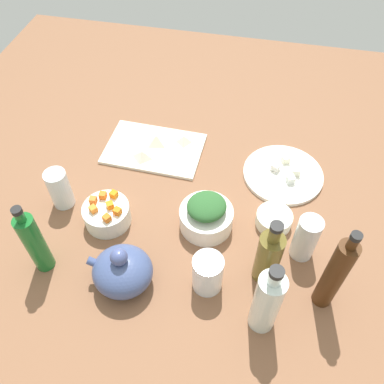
{
  "coord_description": "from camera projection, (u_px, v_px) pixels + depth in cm",
  "views": [
    {
      "loc": [
        -15.17,
        71.19,
        96.15
      ],
      "look_at": [
        0.0,
        0.0,
        8.0
      ],
      "focal_mm": 37.78,
      "sensor_mm": 36.0,
      "label": 1
    }
  ],
  "objects": [
    {
      "name": "tabletop",
      "position": [
        192.0,
        206.0,
        1.19
      ],
      "size": [
        190.0,
        190.0,
        3.0
      ],
      "primitive_type": "cube",
      "color": "brown",
      "rests_on": "ground"
    },
    {
      "name": "bottle_2",
      "position": [
        268.0,
        256.0,
        0.97
      ],
      "size": [
        6.16,
        6.16,
        21.73
      ],
      "color": "brown",
      "rests_on": "tabletop"
    },
    {
      "name": "bottle_0",
      "position": [
        267.0,
        302.0,
        0.87
      ],
      "size": [
        6.17,
        6.17,
        24.37
      ],
      "color": "silver",
      "rests_on": "tabletop"
    },
    {
      "name": "dumpling_2",
      "position": [
        142.0,
        155.0,
        1.28
      ],
      "size": [
        5.22,
        5.12,
        2.71
      ],
      "primitive_type": "pyramid",
      "rotation": [
        0.0,
        0.0,
        6.23
      ],
      "color": "beige",
      "rests_on": "cutting_board"
    },
    {
      "name": "carrot_cube_5",
      "position": [
        117.0,
        211.0,
        1.08
      ],
      "size": [
        2.2,
        2.2,
        1.8
      ],
      "primitive_type": "cube",
      "rotation": [
        0.0,
        0.0,
        2.88
      ],
      "color": "orange",
      "rests_on": "bowl_carrots"
    },
    {
      "name": "drinking_glass_1",
      "position": [
        306.0,
        238.0,
        1.02
      ],
      "size": [
        6.08,
        6.08,
        13.92
      ],
      "primitive_type": "cylinder",
      "color": "white",
      "rests_on": "tabletop"
    },
    {
      "name": "carrot_cube_4",
      "position": [
        93.0,
        209.0,
        1.08
      ],
      "size": [
        2.5,
        2.5,
        1.8
      ],
      "primitive_type": "cube",
      "rotation": [
        0.0,
        0.0,
        0.97
      ],
      "color": "orange",
      "rests_on": "bowl_carrots"
    },
    {
      "name": "bowl_small_side",
      "position": [
        274.0,
        219.0,
        1.12
      ],
      "size": [
        9.99,
        9.99,
        3.94
      ],
      "primitive_type": "cylinder",
      "color": "white",
      "rests_on": "tabletop"
    },
    {
      "name": "drinking_glass_0",
      "position": [
        208.0,
        273.0,
        0.97
      ],
      "size": [
        7.53,
        7.53,
        11.02
      ],
      "primitive_type": "cylinder",
      "color": "white",
      "rests_on": "tabletop"
    },
    {
      "name": "bottle_1",
      "position": [
        34.0,
        243.0,
        0.97
      ],
      "size": [
        4.84,
        4.84,
        23.67
      ],
      "color": "#1A6729",
      "rests_on": "tabletop"
    },
    {
      "name": "drinking_glass_2",
      "position": [
        60.0,
        189.0,
        1.14
      ],
      "size": [
        6.17,
        6.17,
        12.38
      ],
      "primitive_type": "cylinder",
      "color": "white",
      "rests_on": "tabletop"
    },
    {
      "name": "bowl_greens",
      "position": [
        206.0,
        218.0,
        1.11
      ],
      "size": [
        14.68,
        14.68,
        6.37
      ],
      "primitive_type": "cylinder",
      "color": "white",
      "rests_on": "tabletop"
    },
    {
      "name": "bowl_carrots",
      "position": [
        107.0,
        214.0,
        1.12
      ],
      "size": [
        12.87,
        12.87,
        6.0
      ],
      "primitive_type": "cylinder",
      "color": "white",
      "rests_on": "tabletop"
    },
    {
      "name": "tofu_cube_1",
      "position": [
        296.0,
        172.0,
        1.23
      ],
      "size": [
        2.33,
        2.33,
        2.2
      ],
      "primitive_type": "cube",
      "rotation": [
        0.0,
        0.0,
        0.06
      ],
      "color": "white",
      "rests_on": "plate_tofu"
    },
    {
      "name": "tofu_cube_2",
      "position": [
        276.0,
        167.0,
        1.24
      ],
      "size": [
        2.98,
        2.98,
        2.2
      ],
      "primitive_type": "cube",
      "rotation": [
        0.0,
        0.0,
        2.65
      ],
      "color": "white",
      "rests_on": "plate_tofu"
    },
    {
      "name": "teapot",
      "position": [
        122.0,
        271.0,
        0.98
      ],
      "size": [
        16.47,
        14.32,
        13.83
      ],
      "color": "#415182",
      "rests_on": "tabletop"
    },
    {
      "name": "cutting_board",
      "position": [
        154.0,
        149.0,
        1.32
      ],
      "size": [
        31.5,
        21.39,
        1.0
      ],
      "primitive_type": "cube",
      "rotation": [
        0.0,
        0.0,
        -0.03
      ],
      "color": "silver",
      "rests_on": "tabletop"
    },
    {
      "name": "carrot_cube_2",
      "position": [
        114.0,
        194.0,
        1.11
      ],
      "size": [
        2.25,
        2.25,
        1.8
      ],
      "primitive_type": "cube",
      "rotation": [
        0.0,
        0.0,
        2.84
      ],
      "color": "orange",
      "rests_on": "bowl_carrots"
    },
    {
      "name": "tofu_cube_3",
      "position": [
        286.0,
        159.0,
        1.26
      ],
      "size": [
        2.89,
        2.89,
        2.2
      ],
      "primitive_type": "cube",
      "rotation": [
        0.0,
        0.0,
        0.4
      ],
      "color": "white",
      "rests_on": "plate_tofu"
    },
    {
      "name": "plate_tofu",
      "position": [
        283.0,
        174.0,
        1.25
      ],
      "size": [
        24.47,
        24.47,
        1.2
      ],
      "primitive_type": "cylinder",
      "color": "white",
      "rests_on": "tabletop"
    },
    {
      "name": "carrot_cube_1",
      "position": [
        93.0,
        200.0,
        1.1
      ],
      "size": [
        1.96,
        1.96,
        1.8
      ],
      "primitive_type": "cube",
      "rotation": [
        0.0,
        0.0,
        0.09
      ],
      "color": "orange",
      "rests_on": "bowl_carrots"
    },
    {
      "name": "bottle_3",
      "position": [
        335.0,
        274.0,
        0.89
      ],
      "size": [
        4.67,
        4.67,
        28.36
      ],
      "color": "#45250F",
      "rests_on": "tabletop"
    },
    {
      "name": "dumpling_0",
      "position": [
        157.0,
        139.0,
        1.32
      ],
      "size": [
        7.97,
        7.94,
        2.81
      ],
      "primitive_type": "pyramid",
      "rotation": [
        0.0,
        0.0,
        5.7
      ],
      "color": "beige",
      "rests_on": "cutting_board"
    },
    {
      "name": "chopped_greens_mound",
      "position": [
        207.0,
        206.0,
        1.07
      ],
      "size": [
        14.77,
        14.71,
        4.3
      ],
      "primitive_type": "ellipsoid",
      "rotation": [
        0.0,
        0.0,
        0.7
      ],
      "color": "#2C5E2C",
      "rests_on": "bowl_greens"
    },
    {
      "name": "carrot_cube_0",
      "position": [
        110.0,
        205.0,
        1.09
      ],
      "size": [
        2.52,
        2.52,
        1.8
      ],
      "primitive_type": "cube",
      "rotation": [
        0.0,
        0.0,
        0.64
      ],
      "color": "orange",
      "rests_on": "bowl_carrots"
    },
    {
      "name": "carrot_cube_3",
      "position": [
        107.0,
        218.0,
        1.06
      ],
      "size": [
        2.45,
        2.45,
        1.8
      ],
      "primitive_type": "cube",
      "rotation": [
        0.0,
        0.0,
        1.05
      ],
      "color": "orange",
      "rests_on": "bowl_carrots"
    },
    {
      "name": "dumpling_1",
      "position": [
        184.0,
        139.0,
        1.32
      ],
      "size": [
        4.62,
        4.92,
        2.44
      ],
      "primitive_type": "pyramid",
      "rotation": [
        0.0,
        0.0,
        1.72
      ],
      "color": "beige",
      "rests_on": "cutting_board"
    },
    {
      "name": "carrot_cube_6",
      "position": [
        103.0,
        195.0,
        1.11
      ],
      "size": [
        1.92,
        1.92,
        1.8
      ],
      "primitive_type": "cube",
      "rotation": [
        0.0,
        0.0,
        0.07
      ],
      "color": "orange",
      "rests_on": "bowl_carrots"
    },
    {
      "name": "tofu_cube_0",
      "position": [
        291.0,
        179.0,
        1.21
      ],
      "size": [
        2.9,
        2.9,
        2.2
      ],
      "primitive_type": "cube",
      "rotation": [
        0.0,
        0.0,
        1.99
      ],
      "color": "white",
      "rests_on": "plate_tofu"
    }
  ]
}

